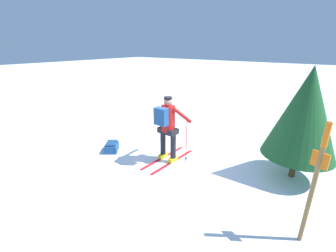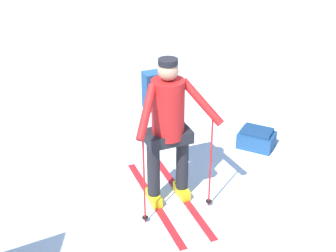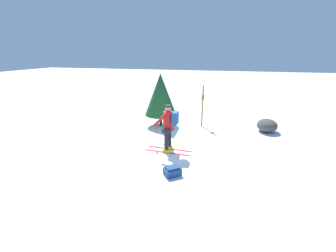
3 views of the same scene
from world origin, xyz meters
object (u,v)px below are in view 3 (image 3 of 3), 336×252
(dropped_backpack, at_px, (172,171))
(trail_marker, at_px, (203,103))
(skier, at_px, (169,125))
(pine_tree, at_px, (161,94))
(rock_boulder, at_px, (267,125))

(dropped_backpack, distance_m, trail_marker, 5.22)
(skier, xyz_separation_m, pine_tree, (2.94, 1.18, 0.56))
(dropped_backpack, bearing_deg, pine_tree, 20.51)
(pine_tree, bearing_deg, skier, -158.22)
(dropped_backpack, xyz_separation_m, trail_marker, (5.10, -0.32, 1.09))
(skier, height_order, pine_tree, pine_tree)
(rock_boulder, bearing_deg, skier, 130.19)
(skier, relative_size, dropped_backpack, 2.93)
(trail_marker, xyz_separation_m, pine_tree, (-0.46, 2.05, 0.39))
(trail_marker, bearing_deg, rock_boulder, -90.79)
(dropped_backpack, bearing_deg, skier, 18.24)
(trail_marker, bearing_deg, dropped_backpack, 176.46)
(rock_boulder, bearing_deg, trail_marker, 89.21)
(dropped_backpack, distance_m, rock_boulder, 6.11)
(dropped_backpack, height_order, pine_tree, pine_tree)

